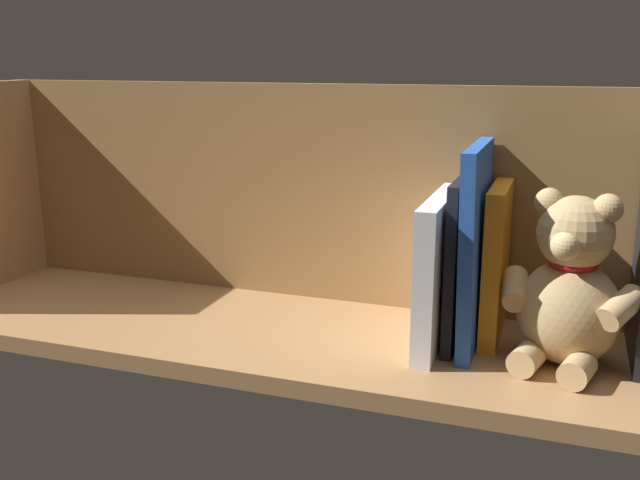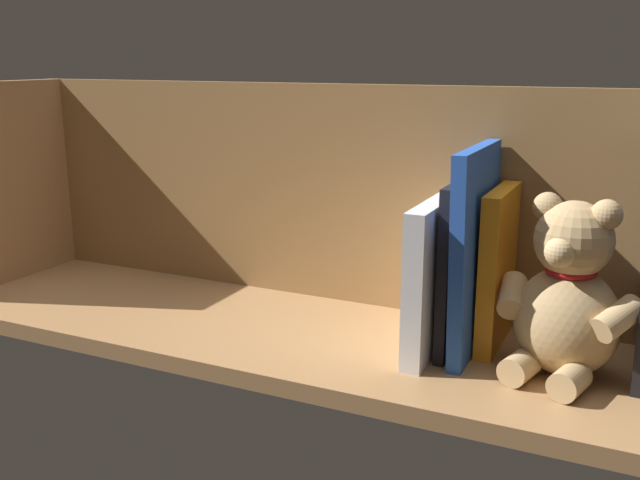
% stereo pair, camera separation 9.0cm
% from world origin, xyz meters
% --- Properties ---
extents(ground_plane, '(1.12, 0.30, 0.02)m').
position_xyz_m(ground_plane, '(0.00, 0.00, -0.01)').
color(ground_plane, '#A87A4C').
extents(shelf_back_panel, '(1.12, 0.02, 0.31)m').
position_xyz_m(shelf_back_panel, '(0.00, -0.13, 0.15)').
color(shelf_back_panel, olive).
rests_on(shelf_back_panel, ground_plane).
extents(teddy_bear, '(0.16, 0.15, 0.20)m').
position_xyz_m(teddy_bear, '(-0.30, 0.00, 0.09)').
color(teddy_bear, tan).
rests_on(teddy_bear, ground_plane).
extents(book_2, '(0.02, 0.13, 0.19)m').
position_xyz_m(book_2, '(-0.21, -0.05, 0.10)').
color(book_2, orange).
rests_on(book_2, ground_plane).
extents(book_3, '(0.02, 0.18, 0.24)m').
position_xyz_m(book_3, '(-0.19, -0.03, 0.12)').
color(book_3, blue).
rests_on(book_3, ground_plane).
extents(book_4, '(0.01, 0.16, 0.20)m').
position_xyz_m(book_4, '(-0.17, -0.04, 0.10)').
color(book_4, black).
rests_on(book_4, ground_plane).
extents(book_5, '(0.02, 0.20, 0.18)m').
position_xyz_m(book_5, '(-0.15, -0.02, 0.09)').
color(book_5, silver).
rests_on(book_5, ground_plane).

